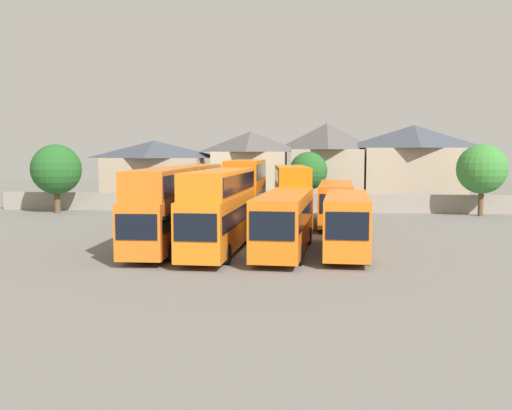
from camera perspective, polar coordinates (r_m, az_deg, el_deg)
The scene contains 17 objects.
ground at distance 52.25m, azimuth 1.50°, elevation -1.25°, with size 140.00×140.00×0.00m, color slate.
depot_boundary_wall at distance 57.27m, azimuth 1.84°, elevation 0.23°, with size 56.00×0.50×1.80m, color gray.
bus_1 at distance 35.35m, azimuth -9.10°, elevation 0.07°, with size 2.66×11.64×4.94m.
bus_2 at distance 34.30m, azimuth -3.58°, elevation -0.10°, with size 3.01×12.03×4.87m.
bus_3 at distance 33.84m, azimuth 2.86°, elevation -1.40°, with size 3.32×11.39×3.54m.
bus_4 at distance 34.03m, azimuth 8.93°, elevation -1.49°, with size 2.99×10.23×3.47m.
bus_5 at distance 48.31m, azimuth -5.84°, elevation 1.44°, with size 2.59×11.47×4.84m.
bus_6 at distance 47.26m, azimuth -1.00°, elevation 1.64°, with size 2.76×11.00×5.25m.
bus_7 at distance 47.12m, azimuth 3.55°, elevation 1.31°, with size 3.41×10.91×4.77m.
bus_8 at distance 47.18m, azimuth 7.88°, elevation 0.38°, with size 3.10×11.57×3.43m.
house_terrace_left at distance 67.48m, azimuth -9.96°, elevation 3.28°, with size 11.50×6.71×7.21m.
house_terrace_centre at distance 65.12m, azimuth -0.55°, elevation 3.73°, with size 8.32×7.45×8.20m.
house_terrace_right at distance 66.04m, azimuth 6.97°, elevation 4.13°, with size 8.14×8.12×9.12m.
house_terrace_far_right at distance 65.96m, azimuth 15.24°, elevation 3.85°, with size 11.28×6.37×8.84m.
tree_left_of_lot at distance 59.48m, azimuth 5.19°, elevation 3.34°, with size 3.90×3.90×5.93m.
tree_behind_wall at distance 57.22m, azimuth 21.38°, elevation 3.31°, with size 4.57×4.57×6.64m.
tree_right_of_lot at distance 59.22m, azimuth -19.10°, elevation 3.33°, with size 4.84×4.84×6.67m.
Camera 1 is at (3.37, -33.80, 5.97)m, focal length 40.56 mm.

